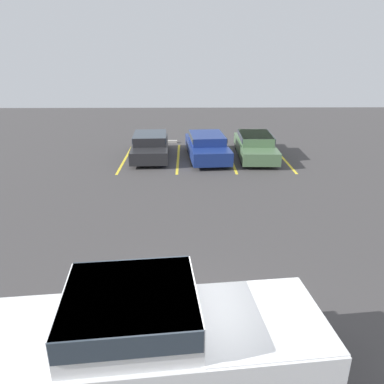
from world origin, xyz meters
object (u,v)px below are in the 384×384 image
object	(u,v)px
parked_sedan_b	(207,145)
parked_sedan_c	(255,145)
parked_sedan_a	(150,145)
pickup_truck	(152,340)
wheel_stop_curb	(162,142)

from	to	relation	value
parked_sedan_b	parked_sedan_c	xyz separation A→B (m)	(2.44, 0.23, -0.03)
parked_sedan_a	pickup_truck	bearing A→B (deg)	2.72
pickup_truck	parked_sedan_b	xyz separation A→B (m)	(1.54, 13.55, -0.27)
pickup_truck	parked_sedan_b	bearing A→B (deg)	77.63
parked_sedan_b	wheel_stop_curb	bearing A→B (deg)	-147.94
parked_sedan_b	wheel_stop_curb	size ratio (longest dim) A/B	2.55
pickup_truck	wheel_stop_curb	distance (m)	16.84
parked_sedan_a	parked_sedan_b	distance (m)	2.84
pickup_truck	parked_sedan_a	bearing A→B (deg)	89.48
parked_sedan_b	wheel_stop_curb	world-z (taller)	parked_sedan_b
parked_sedan_a	parked_sedan_b	xyz separation A→B (m)	(2.83, -0.21, 0.01)
parked_sedan_a	parked_sedan_b	world-z (taller)	parked_sedan_b
wheel_stop_curb	parked_sedan_b	bearing A→B (deg)	-53.04
wheel_stop_curb	parked_sedan_c	bearing A→B (deg)	-31.77
parked_sedan_b	wheel_stop_curb	distance (m)	4.11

